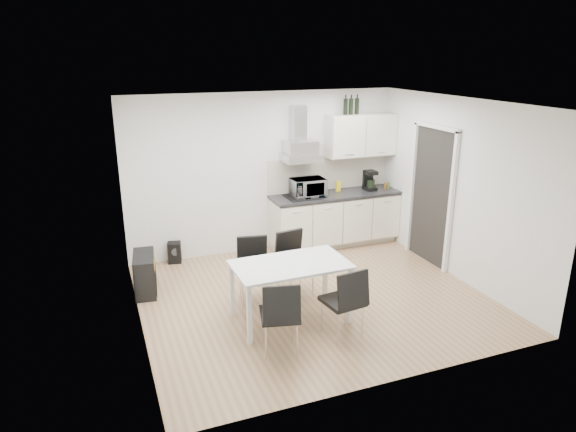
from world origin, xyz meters
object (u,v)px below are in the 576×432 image
(dining_table, at_px, (291,270))
(chair_near_left, at_px, (280,316))
(guitar_amp, at_px, (145,274))
(chair_far_left, at_px, (254,272))
(chair_far_right, at_px, (296,265))
(kitchenette, at_px, (336,198))
(chair_near_right, at_px, (342,302))
(floor_speaker, at_px, (175,252))

(dining_table, bearing_deg, chair_near_left, -121.85)
(chair_near_left, xyz_separation_m, guitar_amp, (-1.23, 2.05, -0.16))
(chair_far_left, height_order, chair_far_right, same)
(dining_table, height_order, guitar_amp, dining_table)
(chair_far_left, bearing_deg, kitchenette, -130.41)
(chair_far_left, height_order, chair_near_right, same)
(chair_near_right, bearing_deg, chair_far_left, 113.55)
(dining_table, bearing_deg, chair_far_right, 61.44)
(floor_speaker, bearing_deg, dining_table, -52.85)
(dining_table, height_order, chair_near_left, chair_near_left)
(kitchenette, height_order, chair_far_right, kitchenette)
(chair_far_right, height_order, chair_near_right, same)
(chair_near_left, relative_size, chair_near_right, 1.00)
(guitar_amp, bearing_deg, kitchenette, 19.49)
(dining_table, distance_m, chair_near_right, 0.75)
(chair_near_left, bearing_deg, dining_table, 72.75)
(chair_far_right, bearing_deg, chair_near_right, 86.06)
(chair_far_left, distance_m, chair_far_right, 0.60)
(chair_far_right, relative_size, chair_near_right, 1.00)
(floor_speaker, bearing_deg, chair_far_right, -38.75)
(kitchenette, distance_m, floor_speaker, 2.82)
(chair_far_left, bearing_deg, chair_far_right, -166.83)
(chair_far_left, relative_size, chair_near_right, 1.00)
(kitchenette, relative_size, floor_speaker, 7.55)
(chair_near_left, height_order, guitar_amp, chair_near_left)
(dining_table, bearing_deg, chair_near_right, -55.64)
(guitar_amp, height_order, floor_speaker, guitar_amp)
(dining_table, distance_m, chair_far_left, 0.69)
(dining_table, distance_m, chair_near_left, 0.76)
(chair_near_left, distance_m, guitar_amp, 2.39)
(kitchenette, relative_size, chair_far_right, 2.86)
(kitchenette, distance_m, chair_near_right, 3.06)
(chair_near_left, bearing_deg, guitar_amp, 134.38)
(chair_far_right, bearing_deg, chair_far_left, -6.20)
(dining_table, bearing_deg, kitchenette, 51.14)
(kitchenette, bearing_deg, chair_near_left, -126.27)
(chair_far_left, height_order, floor_speaker, chair_far_left)
(dining_table, distance_m, guitar_amp, 2.18)
(chair_near_right, bearing_deg, dining_table, 117.97)
(kitchenette, bearing_deg, chair_near_right, -114.66)
(chair_near_left, bearing_deg, chair_far_right, 74.34)
(chair_far_left, relative_size, guitar_amp, 1.28)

